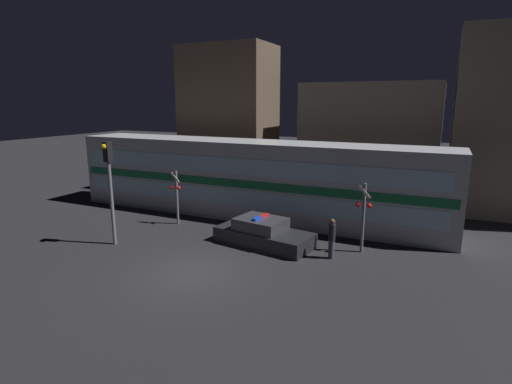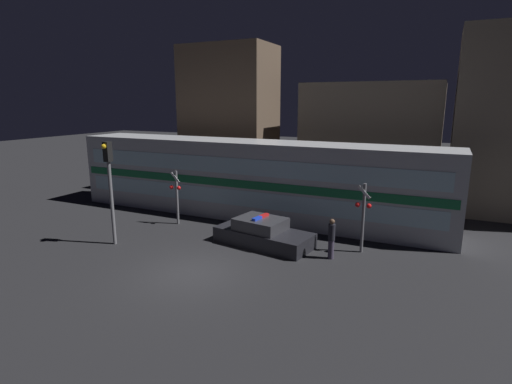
{
  "view_description": "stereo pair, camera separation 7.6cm",
  "coord_description": "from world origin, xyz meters",
  "px_view_note": "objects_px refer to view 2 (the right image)",
  "views": [
    {
      "loc": [
        8.44,
        -12.15,
        6.55
      ],
      "look_at": [
        -0.14,
        6.16,
        1.97
      ],
      "focal_mm": 28.0,
      "sensor_mm": 36.0,
      "label": 1
    },
    {
      "loc": [
        8.51,
        -12.12,
        6.55
      ],
      "look_at": [
        -0.14,
        6.16,
        1.97
      ],
      "focal_mm": 28.0,
      "sensor_mm": 36.0,
      "label": 2
    }
  ],
  "objects_px": {
    "train": "(250,179)",
    "pedestrian": "(331,238)",
    "police_car": "(263,234)",
    "crossing_signal_near": "(363,214)",
    "traffic_light_corner": "(110,179)"
  },
  "relations": [
    {
      "from": "train",
      "to": "pedestrian",
      "type": "xyz_separation_m",
      "value": [
        6.06,
        -4.46,
        -1.29
      ]
    },
    {
      "from": "police_car",
      "to": "crossing_signal_near",
      "type": "distance_m",
      "value": 4.65
    },
    {
      "from": "crossing_signal_near",
      "to": "traffic_light_corner",
      "type": "xyz_separation_m",
      "value": [
        -10.72,
        -3.87,
        1.37
      ]
    },
    {
      "from": "police_car",
      "to": "crossing_signal_near",
      "type": "bearing_deg",
      "value": 21.09
    },
    {
      "from": "traffic_light_corner",
      "to": "pedestrian",
      "type": "bearing_deg",
      "value": 14.96
    },
    {
      "from": "police_car",
      "to": "crossing_signal_near",
      "type": "height_order",
      "value": "crossing_signal_near"
    },
    {
      "from": "train",
      "to": "police_car",
      "type": "bearing_deg",
      "value": -56.6
    },
    {
      "from": "train",
      "to": "traffic_light_corner",
      "type": "xyz_separation_m",
      "value": [
        -3.64,
        -7.05,
        0.94
      ]
    },
    {
      "from": "train",
      "to": "traffic_light_corner",
      "type": "relative_size",
      "value": 4.62
    },
    {
      "from": "crossing_signal_near",
      "to": "train",
      "type": "bearing_deg",
      "value": 155.83
    },
    {
      "from": "train",
      "to": "traffic_light_corner",
      "type": "distance_m",
      "value": 7.99
    },
    {
      "from": "police_car",
      "to": "traffic_light_corner",
      "type": "bearing_deg",
      "value": -145.83
    },
    {
      "from": "police_car",
      "to": "pedestrian",
      "type": "bearing_deg",
      "value": 3.04
    },
    {
      "from": "pedestrian",
      "to": "traffic_light_corner",
      "type": "distance_m",
      "value": 10.27
    },
    {
      "from": "traffic_light_corner",
      "to": "police_car",
      "type": "bearing_deg",
      "value": 24.97
    }
  ]
}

